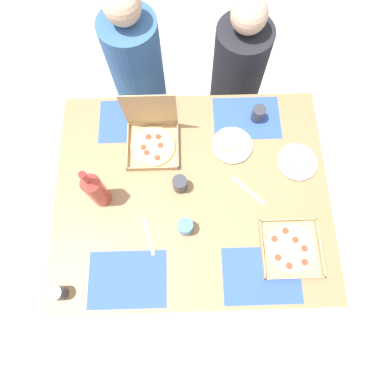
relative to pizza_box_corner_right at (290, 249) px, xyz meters
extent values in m
plane|color=beige|center=(-0.45, 0.30, -0.75)|extent=(6.00, 6.00, 0.00)
cylinder|color=#3F3328|center=(-1.08, -0.21, -0.40)|extent=(0.07, 0.07, 0.71)
cylinder|color=#3F3328|center=(0.17, -0.21, -0.40)|extent=(0.07, 0.07, 0.71)
cylinder|color=#3F3328|center=(-1.08, 0.80, -0.40)|extent=(0.07, 0.07, 0.71)
cylinder|color=#3F3328|center=(0.17, 0.80, -0.40)|extent=(0.07, 0.07, 0.71)
cube|color=#936D47|center=(-0.45, 0.30, -0.03)|extent=(1.38, 1.13, 0.03)
cube|color=#2D4C9E|center=(-0.76, -0.12, -0.01)|extent=(0.36, 0.26, 0.00)
cube|color=#2D4C9E|center=(-0.14, -0.12, -0.01)|extent=(0.36, 0.26, 0.00)
cube|color=#2D4C9E|center=(-0.76, 0.71, -0.01)|extent=(0.36, 0.26, 0.00)
cube|color=#2D4C9E|center=(-0.14, 0.71, -0.01)|extent=(0.36, 0.26, 0.00)
cube|color=tan|center=(0.00, 0.00, -0.01)|extent=(0.28, 0.28, 0.01)
cube|color=tan|center=(-0.13, 0.00, 0.01)|extent=(0.01, 0.28, 0.03)
cube|color=tan|center=(0.14, 0.00, 0.01)|extent=(0.01, 0.28, 0.03)
cube|color=tan|center=(0.00, -0.13, 0.01)|extent=(0.28, 0.01, 0.03)
cube|color=tan|center=(0.00, 0.13, 0.01)|extent=(0.28, 0.01, 0.03)
cylinder|color=#E0B76B|center=(0.00, 0.00, 0.00)|extent=(0.24, 0.24, 0.01)
cylinder|color=#EFD67F|center=(0.00, 0.00, 0.01)|extent=(0.22, 0.22, 0.00)
cylinder|color=red|center=(0.06, 0.00, 0.01)|extent=(0.03, 0.03, 0.00)
cylinder|color=red|center=(0.03, 0.04, 0.01)|extent=(0.03, 0.03, 0.00)
cylinder|color=red|center=(-0.02, 0.08, 0.01)|extent=(0.03, 0.03, 0.00)
cylinder|color=red|center=(-0.07, 0.05, 0.01)|extent=(0.03, 0.03, 0.00)
cylinder|color=red|center=(-0.07, -0.04, 0.01)|extent=(0.03, 0.03, 0.00)
cylinder|color=red|center=(-0.02, -0.08, 0.01)|extent=(0.03, 0.03, 0.00)
cylinder|color=red|center=(0.06, -0.07, 0.01)|extent=(0.03, 0.03, 0.00)
cube|color=tan|center=(-0.65, 0.55, -0.01)|extent=(0.27, 0.27, 0.01)
cube|color=tan|center=(-0.78, 0.55, 0.01)|extent=(0.01, 0.27, 0.03)
cube|color=tan|center=(-0.52, 0.55, 0.01)|extent=(0.01, 0.27, 0.03)
cube|color=tan|center=(-0.65, 0.42, 0.01)|extent=(0.27, 0.01, 0.03)
cube|color=tan|center=(-0.65, 0.68, 0.01)|extent=(0.27, 0.01, 0.03)
cylinder|color=#E0B76B|center=(-0.65, 0.55, 0.00)|extent=(0.23, 0.23, 0.01)
cylinder|color=#EFD67F|center=(-0.65, 0.55, 0.01)|extent=(0.21, 0.21, 0.00)
cylinder|color=red|center=(-0.61, 0.55, 0.01)|extent=(0.03, 0.03, 0.00)
cylinder|color=red|center=(-0.62, 0.60, 0.01)|extent=(0.03, 0.03, 0.00)
cylinder|color=red|center=(-0.67, 0.60, 0.01)|extent=(0.03, 0.03, 0.00)
cylinder|color=red|center=(-0.70, 0.54, 0.01)|extent=(0.03, 0.03, 0.00)
cylinder|color=red|center=(-0.68, 0.51, 0.01)|extent=(0.03, 0.03, 0.00)
cylinder|color=red|center=(-0.63, 0.48, 0.01)|extent=(0.03, 0.03, 0.00)
cube|color=tan|center=(-0.65, 0.67, 0.16)|extent=(0.27, 0.03, 0.27)
cylinder|color=white|center=(0.09, 0.44, -0.01)|extent=(0.20, 0.20, 0.01)
cylinder|color=white|center=(0.09, 0.44, 0.00)|extent=(0.21, 0.21, 0.01)
cylinder|color=#E0B76B|center=(0.11, 0.42, 0.01)|extent=(0.08, 0.08, 0.01)
cylinder|color=#EFD67F|center=(0.11, 0.42, 0.01)|extent=(0.07, 0.07, 0.00)
cylinder|color=white|center=(-0.24, 0.55, -0.01)|extent=(0.20, 0.20, 0.01)
cylinder|color=white|center=(-0.24, 0.55, 0.00)|extent=(0.21, 0.21, 0.01)
cylinder|color=#E0B76B|center=(-0.26, 0.55, 0.01)|extent=(0.09, 0.09, 0.01)
cylinder|color=#EFD67F|center=(-0.26, 0.55, 0.01)|extent=(0.07, 0.07, 0.00)
cylinder|color=#B2382D|center=(-0.90, 0.28, 0.10)|extent=(0.09, 0.09, 0.22)
cone|color=#B2382D|center=(-0.90, 0.28, 0.23)|extent=(0.09, 0.09, 0.04)
cylinder|color=#B2382D|center=(-0.90, 0.28, 0.27)|extent=(0.03, 0.03, 0.06)
cylinder|color=red|center=(-0.90, 0.28, 0.31)|extent=(0.03, 0.03, 0.01)
cylinder|color=#333338|center=(-0.09, 0.71, 0.03)|extent=(0.07, 0.07, 0.09)
cylinder|color=#333338|center=(-1.06, -0.17, 0.03)|extent=(0.06, 0.06, 0.09)
cylinder|color=#333338|center=(-0.51, 0.33, 0.03)|extent=(0.07, 0.07, 0.09)
cylinder|color=teal|center=(-0.49, 0.11, 0.03)|extent=(0.07, 0.07, 0.09)
cube|color=#B7B7BC|center=(-0.17, 0.30, -0.01)|extent=(0.16, 0.16, 0.00)
cube|color=#B7B7BC|center=(-0.67, 0.08, -0.01)|extent=(0.06, 0.19, 0.00)
cylinder|color=#33598C|center=(-0.76, 1.12, -0.25)|extent=(0.32, 0.32, 1.00)
sphere|color=#D1A889|center=(-0.76, 1.12, 0.35)|extent=(0.19, 0.19, 0.19)
cylinder|color=black|center=(-0.14, 1.12, -0.29)|extent=(0.32, 0.32, 0.93)
sphere|color=#D1A889|center=(-0.14, 1.12, 0.28)|extent=(0.19, 0.19, 0.19)
camera|label=1|loc=(-0.47, -0.21, 1.53)|focal=30.34mm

